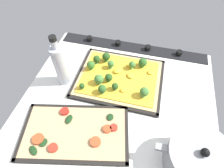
# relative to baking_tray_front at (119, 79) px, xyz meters

# --- Properties ---
(ground_plane) EXTENTS (0.75, 0.70, 0.03)m
(ground_plane) POSITION_rel_baking_tray_front_xyz_m (-0.02, 0.10, -0.02)
(ground_plane) COLOR silver
(stove_control_panel) EXTENTS (0.72, 0.07, 0.03)m
(stove_control_panel) POSITION_rel_baking_tray_front_xyz_m (-0.02, -0.22, 0.00)
(stove_control_panel) COLOR black
(stove_control_panel) RESTS_ON ground_plane
(baking_tray_front) EXTENTS (0.36, 0.30, 0.01)m
(baking_tray_front) POSITION_rel_baking_tray_front_xyz_m (0.00, 0.00, 0.00)
(baking_tray_front) COLOR black
(baking_tray_front) RESTS_ON ground_plane
(broccoli_pizza) EXTENTS (0.34, 0.27, 0.06)m
(broccoli_pizza) POSITION_rel_baking_tray_front_xyz_m (0.01, 0.00, 0.02)
(broccoli_pizza) COLOR tan
(broccoli_pizza) RESTS_ON baking_tray_front
(baking_tray_back) EXTENTS (0.40, 0.29, 0.01)m
(baking_tray_back) POSITION_rel_baking_tray_front_xyz_m (0.09, 0.28, 0.00)
(baking_tray_back) COLOR black
(baking_tray_back) RESTS_ON ground_plane
(veggie_pizza_back) EXTENTS (0.38, 0.26, 0.02)m
(veggie_pizza_back) POSITION_rel_baking_tray_front_xyz_m (0.10, 0.28, 0.01)
(veggie_pizza_back) COLOR tan
(veggie_pizza_back) RESTS_ON baking_tray_back
(cooking_pot) EXTENTS (0.26, 0.19, 0.12)m
(cooking_pot) POSITION_rel_baking_tray_front_xyz_m (-0.30, 0.29, 0.05)
(cooking_pot) COLOR gray
(cooking_pot) RESTS_ON ground_plane
(oil_bottle) EXTENTS (0.05, 0.05, 0.23)m
(oil_bottle) POSITION_rel_baking_tray_front_xyz_m (0.22, 0.06, 0.09)
(oil_bottle) COLOR #B7BCC6
(oil_bottle) RESTS_ON ground_plane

